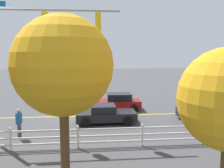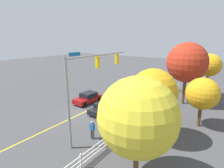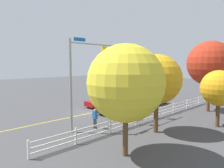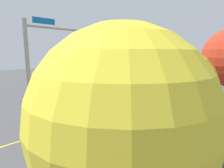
{
  "view_description": "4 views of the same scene",
  "coord_description": "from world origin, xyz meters",
  "px_view_note": "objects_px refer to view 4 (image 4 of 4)",
  "views": [
    {
      "loc": [
        -0.25,
        18.36,
        4.71
      ],
      "look_at": [
        -1.8,
        3.06,
        2.81
      ],
      "focal_mm": 39.36,
      "sensor_mm": 36.0,
      "label": 1
    },
    {
      "loc": [
        13.76,
        13.99,
        8.6
      ],
      "look_at": [
        -2.12,
        2.65,
        3.45
      ],
      "focal_mm": 28.34,
      "sensor_mm": 36.0,
      "label": 2
    },
    {
      "loc": [
        14.57,
        17.99,
        5.47
      ],
      "look_at": [
        -1.1,
        1.89,
        3.29
      ],
      "focal_mm": 33.43,
      "sensor_mm": 36.0,
      "label": 3
    },
    {
      "loc": [
        8.96,
        12.91,
        5.92
      ],
      "look_at": [
        -2.29,
        1.72,
        3.3
      ],
      "focal_mm": 30.29,
      "sensor_mm": 36.0,
      "label": 4
    }
  ],
  "objects_px": {
    "car_0": "(155,101)",
    "car_2": "(107,117)",
    "car_3": "(91,105)",
    "tree_1": "(173,89)",
    "pedestrian": "(74,145)",
    "tree_3": "(122,117)",
    "car_1": "(151,90)"
  },
  "relations": [
    {
      "from": "car_1",
      "to": "tree_3",
      "type": "relative_size",
      "value": 0.73
    },
    {
      "from": "car_2",
      "to": "car_3",
      "type": "bearing_deg",
      "value": 70.94
    },
    {
      "from": "car_0",
      "to": "car_1",
      "type": "xyz_separation_m",
      "value": [
        -4.91,
        -3.86,
        0.03
      ]
    },
    {
      "from": "car_0",
      "to": "pedestrian",
      "type": "relative_size",
      "value": 2.44
    },
    {
      "from": "car_2",
      "to": "tree_1",
      "type": "xyz_separation_m",
      "value": [
        2.13,
        6.77,
        3.64
      ]
    },
    {
      "from": "tree_1",
      "to": "tree_3",
      "type": "distance_m",
      "value": 5.09
    },
    {
      "from": "tree_1",
      "to": "car_2",
      "type": "bearing_deg",
      "value": -107.47
    },
    {
      "from": "car_3",
      "to": "tree_3",
      "type": "bearing_deg",
      "value": 56.88
    },
    {
      "from": "car_2",
      "to": "pedestrian",
      "type": "xyz_separation_m",
      "value": [
        5.02,
        2.62,
        0.32
      ]
    },
    {
      "from": "pedestrian",
      "to": "tree_3",
      "type": "height_order",
      "value": "tree_3"
    },
    {
      "from": "tree_1",
      "to": "tree_3",
      "type": "bearing_deg",
      "value": 13.45
    },
    {
      "from": "car_1",
      "to": "pedestrian",
      "type": "relative_size",
      "value": 2.85
    },
    {
      "from": "tree_1",
      "to": "pedestrian",
      "type": "bearing_deg",
      "value": -55.13
    },
    {
      "from": "car_2",
      "to": "tree_3",
      "type": "xyz_separation_m",
      "value": [
        7.07,
        7.95,
        3.75
      ]
    },
    {
      "from": "car_2",
      "to": "car_3",
      "type": "distance_m",
      "value": 4.02
    },
    {
      "from": "car_0",
      "to": "pedestrian",
      "type": "xyz_separation_m",
      "value": [
        12.31,
        2.56,
        0.29
      ]
    },
    {
      "from": "car_2",
      "to": "tree_1",
      "type": "distance_m",
      "value": 7.97
    },
    {
      "from": "tree_3",
      "to": "tree_1",
      "type": "bearing_deg",
      "value": -166.55
    },
    {
      "from": "tree_1",
      "to": "car_1",
      "type": "bearing_deg",
      "value": -143.6
    },
    {
      "from": "car_1",
      "to": "tree_1",
      "type": "relative_size",
      "value": 0.77
    },
    {
      "from": "car_1",
      "to": "car_3",
      "type": "bearing_deg",
      "value": 0.87
    },
    {
      "from": "pedestrian",
      "to": "tree_3",
      "type": "distance_m",
      "value": 6.66
    },
    {
      "from": "car_3",
      "to": "tree_1",
      "type": "distance_m",
      "value": 11.67
    },
    {
      "from": "car_0",
      "to": "pedestrian",
      "type": "distance_m",
      "value": 12.58
    },
    {
      "from": "car_0",
      "to": "car_2",
      "type": "bearing_deg",
      "value": 178.23
    },
    {
      "from": "car_1",
      "to": "car_2",
      "type": "bearing_deg",
      "value": 18.16
    },
    {
      "from": "car_2",
      "to": "tree_3",
      "type": "relative_size",
      "value": 0.61
    },
    {
      "from": "pedestrian",
      "to": "car_2",
      "type": "bearing_deg",
      "value": 26.91
    },
    {
      "from": "car_1",
      "to": "car_2",
      "type": "relative_size",
      "value": 1.19
    },
    {
      "from": "car_3",
      "to": "tree_1",
      "type": "height_order",
      "value": "tree_1"
    },
    {
      "from": "pedestrian",
      "to": "tree_3",
      "type": "xyz_separation_m",
      "value": [
        2.06,
        5.33,
        3.42
      ]
    },
    {
      "from": "tree_1",
      "to": "car_0",
      "type": "bearing_deg",
      "value": -144.54
    }
  ]
}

